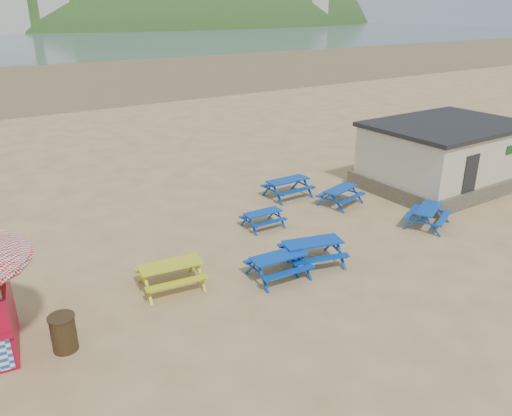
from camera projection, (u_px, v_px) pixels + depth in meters
ground at (282, 244)px, 18.70m from camera, size 400.00×400.00×0.00m
wet_sand at (15, 79)px, 61.10m from camera, size 400.00×400.00×0.00m
picnic_table_blue_a at (263, 219)px, 20.07m from camera, size 1.59×1.30×0.65m
picnic_table_blue_b at (288, 188)px, 23.23m from camera, size 2.02×1.63×0.85m
picnic_table_blue_c at (340, 196)px, 22.35m from camera, size 2.14×1.89×0.77m
picnic_table_blue_d at (279, 266)px, 16.31m from camera, size 1.98×1.65×0.78m
picnic_table_blue_e at (312, 252)px, 17.16m from camera, size 2.38×2.11×0.85m
picnic_table_blue_f at (427, 217)px, 20.16m from camera, size 2.32×2.15×0.78m
picnic_table_yellow at (171, 276)px, 15.71m from camera, size 2.16×1.83×0.82m
litter_bin at (64, 333)px, 12.79m from camera, size 0.69×0.69×1.01m
amenity_block at (444, 155)px, 24.28m from camera, size 7.40×5.40×3.15m
headland_town at (151, 46)px, 245.78m from camera, size 264.00×144.00×108.00m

